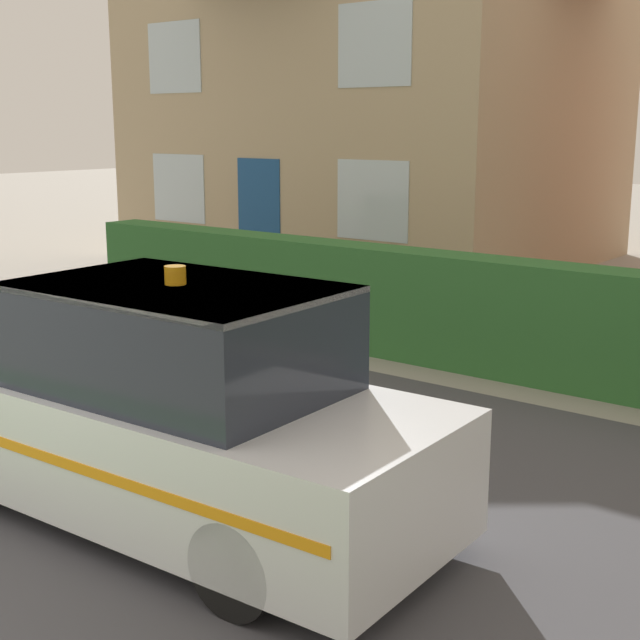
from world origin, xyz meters
name	(u,v)px	position (x,y,z in m)	size (l,w,h in m)	color
road_strip	(227,454)	(0.00, 3.68, 0.01)	(28.00, 5.67, 0.01)	#424247
garden_hedge	(486,315)	(0.44, 7.33, 0.64)	(12.35, 0.57, 1.28)	#2D662D
police_car	(164,411)	(0.51, 2.56, 0.78)	(4.31, 1.76, 1.79)	black
house_left	(377,73)	(-5.70, 14.00, 3.70)	(8.74, 7.10, 7.26)	tan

